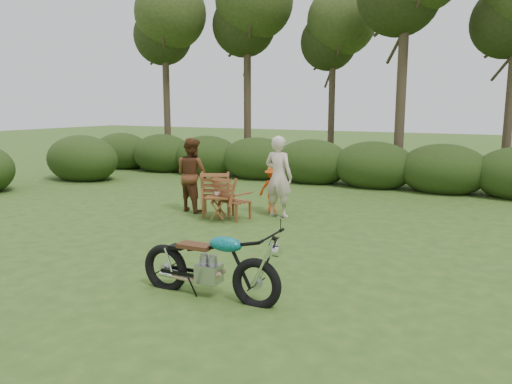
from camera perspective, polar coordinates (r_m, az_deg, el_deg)
The scene contains 10 objects.
ground at distance 7.47m, azimuth -4.83°, elevation -9.41°, with size 80.00×80.00×0.00m, color #294918.
tree_line at distance 16.06m, azimuth 16.23°, elevation 14.36°, with size 22.52×11.62×8.14m.
motorcycle at distance 6.70m, azimuth -5.37°, elevation -11.74°, with size 1.93×0.73×1.10m, color #0DA8A9, non-canonical shape.
lawn_chair_right at distance 10.94m, azimuth -2.44°, elevation -3.10°, with size 0.65×0.65×0.94m, color brown, non-canonical shape.
lawn_chair_left at distance 11.26m, azimuth -4.50°, elevation -2.74°, with size 0.70×0.70×1.03m, color brown, non-canonical shape.
side_table at distance 10.71m, azimuth -4.35°, elevation -1.92°, with size 0.52×0.44×0.54m, color brown, non-canonical shape.
cup at distance 10.70m, azimuth -4.43°, elevation -0.19°, with size 0.13×0.13×0.10m, color beige.
adult_a at distance 11.19m, azimuth 2.56°, elevation -2.81°, with size 0.66×0.43×1.81m, color beige.
adult_b at distance 11.86m, azimuth -7.22°, elevation -2.14°, with size 0.84×0.65×1.72m, color #552F18.
child at distance 11.64m, azimuth 1.94°, elevation -2.31°, with size 0.70×0.40×1.08m, color #EB5516.
Camera 1 is at (3.81, -5.93, 2.47)m, focal length 35.00 mm.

